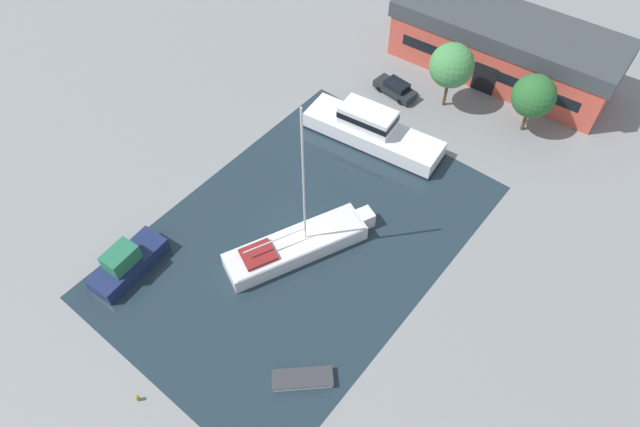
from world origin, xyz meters
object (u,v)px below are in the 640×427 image
(parked_car, at_px, (395,88))
(sailboat_moored, at_px, (298,245))
(quay_tree_by_water, at_px, (534,96))
(motor_cruiser, at_px, (371,131))
(warehouse_building, at_px, (504,47))
(small_dinghy, at_px, (303,379))
(quay_tree_near_building, at_px, (452,66))
(cabin_boat, at_px, (127,263))

(parked_car, relative_size, sailboat_moored, 0.31)
(quay_tree_by_water, relative_size, motor_cruiser, 0.44)
(parked_car, bearing_deg, warehouse_building, -26.67)
(warehouse_building, distance_m, quay_tree_by_water, 8.81)
(quay_tree_by_water, xyz_separation_m, parked_car, (-12.28, -3.40, -3.21))
(sailboat_moored, xyz_separation_m, small_dinghy, (7.22, -8.00, -0.54))
(quay_tree_near_building, height_order, sailboat_moored, sailboat_moored)
(cabin_boat, bearing_deg, warehouse_building, 70.67)
(small_dinghy, xyz_separation_m, cabin_boat, (-16.23, -1.60, 0.69))
(quay_tree_near_building, height_order, cabin_boat, quay_tree_near_building)
(warehouse_building, height_order, quay_tree_near_building, quay_tree_near_building)
(parked_car, xyz_separation_m, small_dinghy, (12.10, -28.76, -0.52))
(quay_tree_by_water, distance_m, small_dinghy, 32.38)
(motor_cruiser, bearing_deg, small_dinghy, -162.39)
(quay_tree_by_water, distance_m, parked_car, 13.14)
(warehouse_building, xyz_separation_m, quay_tree_by_water, (6.01, -6.37, 0.92))
(small_dinghy, bearing_deg, motor_cruiser, 161.57)
(cabin_boat, bearing_deg, quay_tree_near_building, 69.95)
(cabin_boat, bearing_deg, quay_tree_by_water, 59.28)
(parked_car, distance_m, motor_cruiser, 7.26)
(warehouse_building, relative_size, small_dinghy, 5.80)
(quay_tree_near_building, distance_m, sailboat_moored, 22.84)
(quay_tree_by_water, distance_m, cabin_boat, 37.66)
(warehouse_building, relative_size, quay_tree_near_building, 3.42)
(cabin_boat, bearing_deg, small_dinghy, 0.82)
(motor_cruiser, height_order, small_dinghy, motor_cruiser)
(warehouse_building, xyz_separation_m, quay_tree_near_building, (-1.64, -8.02, 1.60))
(warehouse_building, xyz_separation_m, cabin_boat, (-10.39, -40.13, -2.12))
(sailboat_moored, bearing_deg, small_dinghy, -23.89)
(motor_cruiser, bearing_deg, cabin_boat, 158.09)
(warehouse_building, height_order, motor_cruiser, warehouse_building)
(warehouse_building, xyz_separation_m, small_dinghy, (5.83, -38.53, -2.81))
(sailboat_moored, bearing_deg, warehouse_building, 111.44)
(warehouse_building, bearing_deg, cabin_boat, -108.13)
(quay_tree_near_building, relative_size, parked_car, 1.48)
(sailboat_moored, distance_m, cabin_boat, 13.16)
(quay_tree_near_building, distance_m, cabin_boat, 33.49)
(warehouse_building, xyz_separation_m, motor_cruiser, (-4.24, -16.72, -1.79))
(parked_car, relative_size, motor_cruiser, 0.34)
(quay_tree_near_building, bearing_deg, warehouse_building, 78.43)
(parked_car, distance_m, small_dinghy, 31.21)
(warehouse_building, distance_m, parked_car, 11.83)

